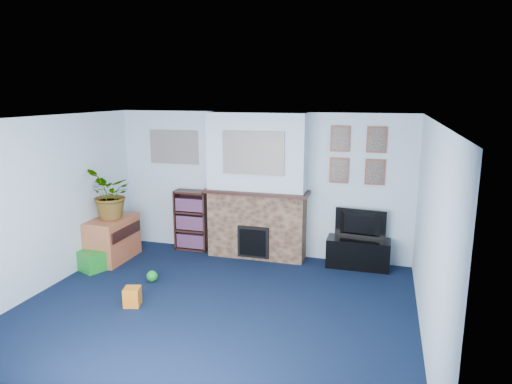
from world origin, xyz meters
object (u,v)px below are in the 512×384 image
(television, at_px, (359,225))
(sideboard, at_px, (113,239))
(bookshelf, at_px, (192,221))
(tv_stand, at_px, (358,253))

(television, bearing_deg, sideboard, 18.23)
(sideboard, bearing_deg, bookshelf, 38.79)
(television, height_order, bookshelf, bookshelf)
(tv_stand, height_order, sideboard, sideboard)
(tv_stand, relative_size, bookshelf, 0.92)
(bookshelf, bearing_deg, tv_stand, -1.53)
(bookshelf, relative_size, sideboard, 1.15)
(bookshelf, bearing_deg, television, -1.13)
(tv_stand, bearing_deg, sideboard, -168.91)
(television, relative_size, bookshelf, 0.76)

